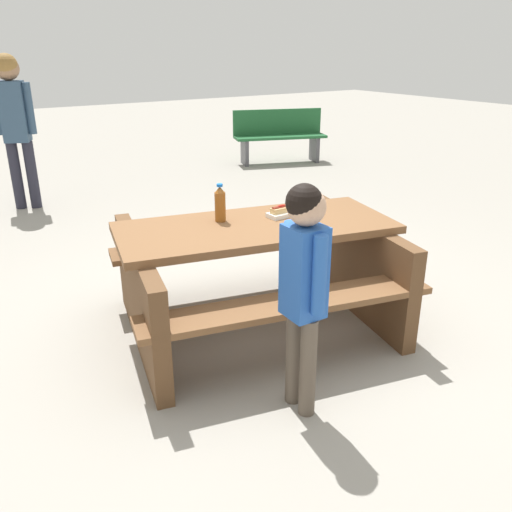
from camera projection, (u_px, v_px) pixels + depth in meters
ground_plane at (256, 325)px, 3.76m from camera, size 30.00×30.00×0.00m
picnic_table at (256, 267)px, 3.60m from camera, size 2.07×1.77×0.75m
soda_bottle at (220, 204)px, 3.50m from camera, size 0.07×0.07×0.25m
hotdog_tray at (281, 212)px, 3.62m from camera, size 0.19×0.12×0.08m
child_in_coat at (304, 273)px, 2.62m from camera, size 0.20×0.31×1.25m
park_bench_mid at (279, 135)px, 8.79m from camera, size 1.55×0.88×0.85m
bystander_adult at (14, 112)px, 6.05m from camera, size 0.41×0.33×1.76m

